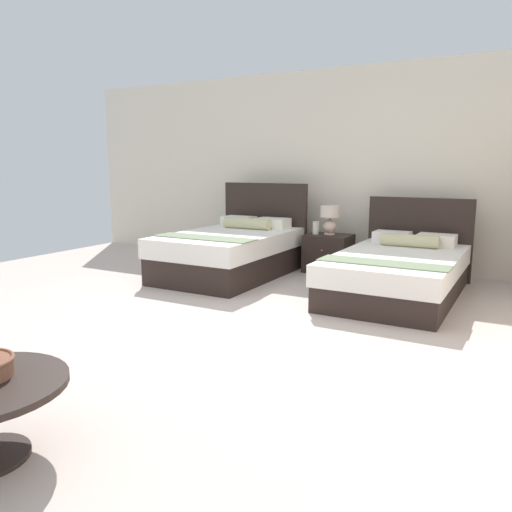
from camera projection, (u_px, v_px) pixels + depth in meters
The scene contains 7 objects.
ground_plane at pixel (224, 328), 4.53m from camera, with size 9.23×10.24×0.02m, color beige.
wall_back at pixel (349, 169), 7.13m from camera, with size 9.23×0.12×2.78m, color silver.
bed_near_window at pixel (232, 251), 6.63m from camera, with size 1.33×2.04×1.19m.
bed_near_corner at pixel (399, 271), 5.59m from camera, with size 1.29×2.18×1.04m.
nightstand at pixel (328, 253), 6.85m from camera, with size 0.60×0.50×0.51m.
table_lamp at pixel (330, 217), 6.78m from camera, with size 0.26×0.26×0.39m.
vase at pixel (316, 228), 6.84m from camera, with size 0.08×0.08×0.17m.
Camera 1 is at (2.37, -3.65, 1.43)m, focal length 35.23 mm.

